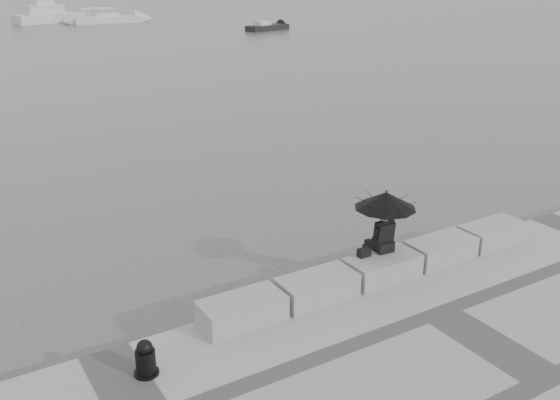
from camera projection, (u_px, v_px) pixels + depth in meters
ground at (367, 290)px, 13.91m from camera, size 360.00×360.00×0.00m
stone_block_far_left at (242, 311)px, 11.63m from camera, size 1.60×0.80×0.50m
stone_block_left at (317, 288)px, 12.46m from camera, size 1.60×0.80×0.50m
stone_block_centre at (383, 267)px, 13.29m from camera, size 1.60×0.80×0.50m
stone_block_right at (440, 250)px, 14.12m from camera, size 1.60×0.80×0.50m
stone_block_far_right at (492, 234)px, 14.95m from camera, size 1.60×0.80×0.50m
seated_person at (385, 206)px, 13.11m from camera, size 1.32×1.32×1.39m
bag at (364, 253)px, 13.19m from camera, size 0.28×0.16×0.18m
mooring_bollard at (146, 360)px, 10.13m from camera, size 0.41×0.41×0.65m
sailboat_right at (107, 19)px, 77.06m from camera, size 8.22×2.76×12.90m
motor_cruiser at (51, 15)px, 77.33m from camera, size 9.52×5.19×4.50m
small_motorboat at (268, 27)px, 68.62m from camera, size 5.63×2.98×1.10m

